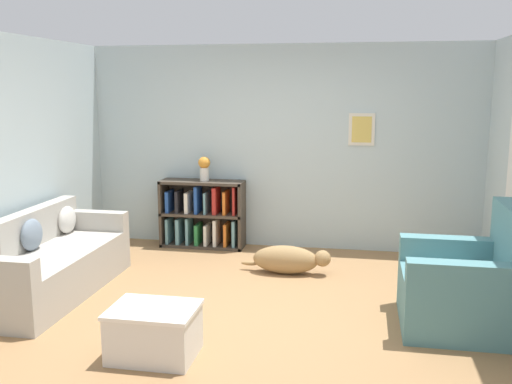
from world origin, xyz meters
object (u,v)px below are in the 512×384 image
(couch, at_px, (47,264))
(bookshelf, at_px, (203,215))
(recliner_chair, at_px, (468,287))
(vase, at_px, (204,167))
(dog, at_px, (288,259))
(coffee_table, at_px, (154,330))

(couch, bearing_deg, bookshelf, 62.12)
(recliner_chair, xyz_separation_m, vase, (-2.93, 2.07, 0.68))
(recliner_chair, distance_m, dog, 2.08)
(recliner_chair, xyz_separation_m, coffee_table, (-2.48, -1.02, -0.16))
(couch, distance_m, vase, 2.38)
(bookshelf, bearing_deg, coffee_table, -81.16)
(dog, distance_m, vase, 1.76)
(couch, relative_size, bookshelf, 1.85)
(couch, xyz_separation_m, coffee_table, (1.54, -1.11, -0.10))
(recliner_chair, height_order, vase, vase)
(couch, height_order, coffee_table, couch)
(recliner_chair, distance_m, coffee_table, 2.68)
(couch, distance_m, bookshelf, 2.27)
(recliner_chair, relative_size, dog, 1.06)
(dog, bearing_deg, bookshelf, 143.47)
(dog, bearing_deg, vase, 143.25)
(dog, bearing_deg, recliner_chair, -34.22)
(dog, bearing_deg, coffee_table, -109.28)
(coffee_table, bearing_deg, bookshelf, 98.84)
(recliner_chair, bearing_deg, dog, 145.78)
(coffee_table, relative_size, dog, 0.65)
(couch, relative_size, recliner_chair, 1.86)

